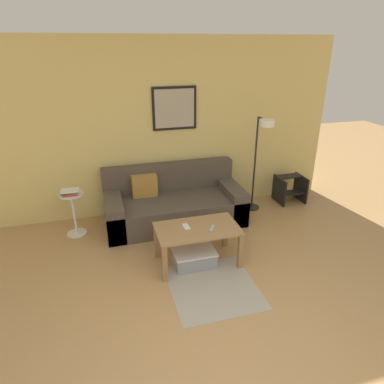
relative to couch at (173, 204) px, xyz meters
The scene contains 11 objects.
wall_back 1.13m from the couch, 107.44° to the left, with size 5.60×0.09×2.55m.
area_rug 1.65m from the couch, 87.58° to the right, with size 0.93×0.96×0.01m, color #A39989.
couch is the anchor object (origin of this frame).
coffee_table 1.12m from the couch, 88.07° to the right, with size 0.97×0.57×0.47m.
storage_bin 1.17m from the couch, 90.79° to the right, with size 0.50×0.37×0.20m.
floor_lamp 1.51m from the couch, ahead, with size 0.25×0.50×1.47m.
side_table 1.39m from the couch, behind, with size 0.32×0.32×0.61m.
book_stack 1.44m from the couch, behind, with size 0.24×0.19×0.07m.
remote_control 1.23m from the couch, 80.90° to the right, with size 0.04×0.15×0.02m, color #99999E.
cell_phone 1.08m from the couch, 94.49° to the right, with size 0.07×0.14×0.01m, color silver.
step_stool 2.02m from the couch, ahead, with size 0.43×0.40×0.43m.
Camera 1 is at (-0.82, -1.59, 2.44)m, focal length 32.00 mm.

